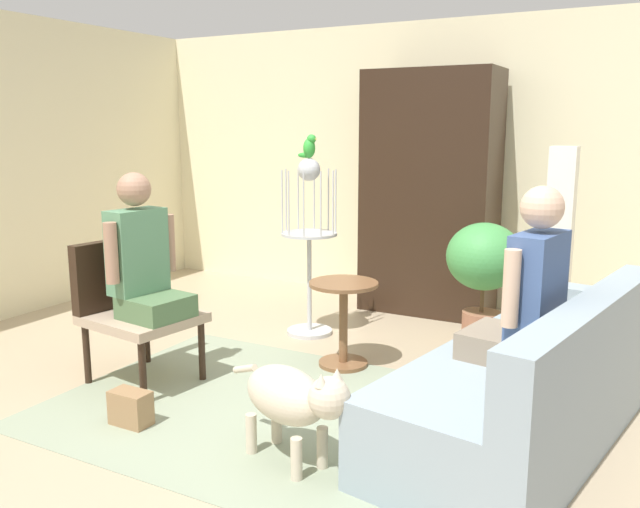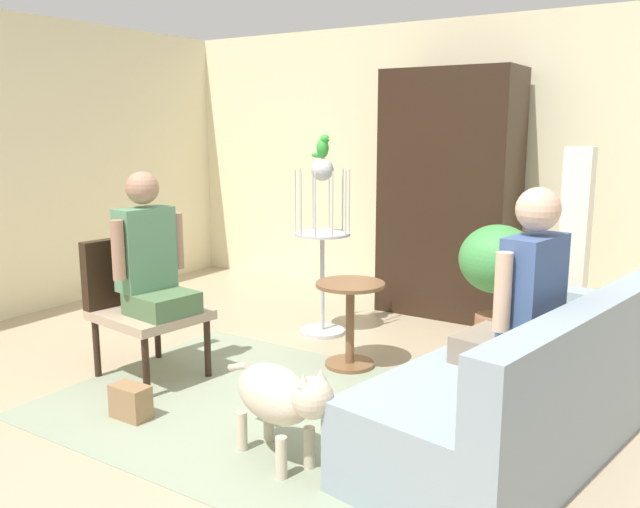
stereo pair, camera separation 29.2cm
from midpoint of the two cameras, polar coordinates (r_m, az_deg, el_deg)
name	(u,v)px [view 2 (the right image)]	position (r m, az deg, el deg)	size (l,w,h in m)	color
ground_plane	(284,421)	(3.83, -0.87, -14.21)	(7.60, 7.60, 0.00)	tan
back_wall	(477,166)	(6.18, 14.75, 7.38)	(6.93, 0.12, 2.56)	beige
area_rug	(266,407)	(3.99, -2.55, -13.06)	(2.48, 1.90, 0.01)	gray
couch	(527,393)	(3.62, 19.64, -11.22)	(1.18, 2.09, 0.82)	#8EA0AD
armchair	(138,297)	(4.49, -13.61, -3.61)	(0.72, 0.66, 0.90)	black
person_on_couch	(523,297)	(3.45, 19.46, -3.51)	(0.50, 0.54, 0.91)	gray
person_on_armchair	(150,256)	(4.30, -12.58, -0.15)	(0.48, 0.52, 0.90)	#4E6F47
round_end_table	(350,317)	(4.52, 4.46, -5.49)	(0.47, 0.47, 0.59)	brown
dog	(280,396)	(3.26, -0.87, -12.20)	(0.79, 0.42, 0.55)	beige
bird_cage_stand	(322,239)	(5.14, 1.82, 1.25)	(0.44, 0.44, 1.39)	silver
parrot	(323,147)	(5.07, 1.91, 9.21)	(0.17, 0.10, 0.18)	green
potted_plant	(497,268)	(4.97, 16.65, -1.21)	(0.55, 0.55, 0.94)	#996047
column_lamp	(573,257)	(4.93, 22.59, -0.26)	(0.20, 0.20, 1.49)	#4C4742
armoire_cabinet	(449,194)	(5.84, 12.49, 5.03)	(1.12, 0.56, 2.10)	black
handbag	(131,402)	(3.93, -13.92, -12.30)	(0.23, 0.13, 0.20)	#99724C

